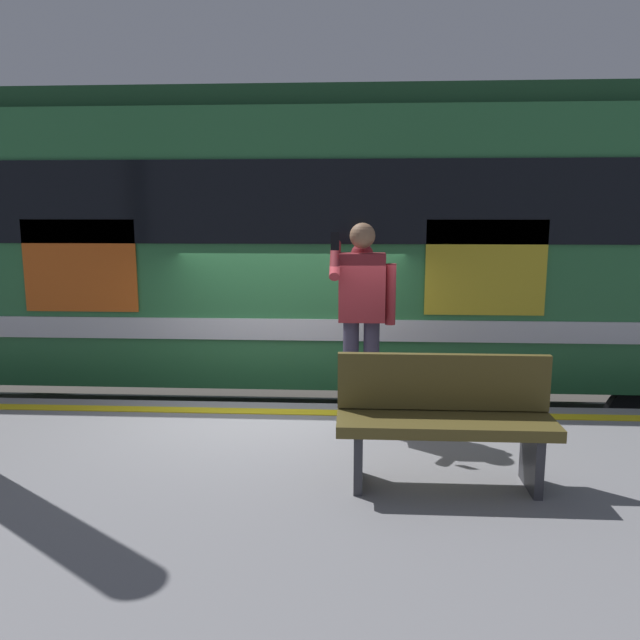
% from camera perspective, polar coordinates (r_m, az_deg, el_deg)
% --- Properties ---
extents(ground_plane, '(25.09, 25.09, 0.00)m').
position_cam_1_polar(ground_plane, '(6.66, -3.26, -16.32)').
color(ground_plane, '#4C4742').
extents(platform, '(13.99, 3.80, 1.06)m').
position_cam_1_polar(platform, '(4.75, -6.08, -20.64)').
color(platform, gray).
rests_on(platform, ground).
extents(safety_line, '(13.71, 0.16, 0.01)m').
position_cam_1_polar(safety_line, '(5.99, -3.69, -8.45)').
color(safety_line, yellow).
rests_on(safety_line, platform).
extents(track_rail_near, '(18.18, 0.08, 0.16)m').
position_cam_1_polar(track_rail_near, '(8.14, -1.94, -10.72)').
color(track_rail_near, slate).
rests_on(track_rail_near, ground).
extents(track_rail_far, '(18.18, 0.08, 0.16)m').
position_cam_1_polar(track_rail_far, '(9.49, -1.15, -7.68)').
color(track_rail_far, slate).
rests_on(track_rail_far, ground).
extents(train_carriage, '(12.83, 3.11, 4.15)m').
position_cam_1_polar(train_carriage, '(8.35, -2.52, 7.61)').
color(train_carriage, '#2D723F').
rests_on(train_carriage, ground).
extents(passenger, '(0.57, 0.55, 1.80)m').
position_cam_1_polar(passenger, '(5.41, 3.88, 1.20)').
color(passenger, '#383347').
rests_on(passenger, platform).
extents(handbag, '(0.35, 0.32, 0.38)m').
position_cam_1_polar(handbag, '(5.59, 8.50, -7.98)').
color(handbag, black).
rests_on(handbag, platform).
extents(bench, '(1.49, 0.44, 0.90)m').
position_cam_1_polar(bench, '(4.43, 11.40, -8.68)').
color(bench, brown).
rests_on(bench, platform).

